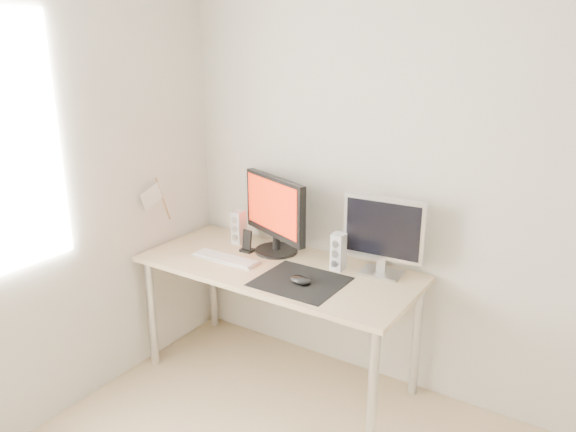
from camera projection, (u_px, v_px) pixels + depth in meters
The scene contains 11 objects.
wall_back at pixel (471, 186), 2.83m from camera, with size 3.50×3.50×0.00m, color silver.
mousepad at pixel (300, 282), 2.97m from camera, with size 0.45×0.40×0.00m, color black.
mouse at pixel (301, 280), 2.93m from camera, with size 0.12×0.07×0.04m, color black.
desk at pixel (278, 279), 3.20m from camera, with size 1.60×0.70×0.73m.
main_monitor at pixel (275, 212), 3.30m from camera, with size 0.53×0.34×0.47m.
second_monitor at pixel (383, 233), 2.99m from camera, with size 0.45×0.17×0.43m.
speaker_left at pixel (239, 227), 3.49m from camera, with size 0.07×0.08×0.21m.
speaker_right at pixel (338, 252), 3.10m from camera, with size 0.07×0.08×0.21m.
keyboard at pixel (225, 258), 3.26m from camera, with size 0.42×0.13×0.02m.
phone_dock at pixel (247, 245), 3.38m from camera, with size 0.08×0.07×0.14m.
pennant at pixel (155, 197), 3.37m from camera, with size 0.01×0.23×0.29m.
Camera 1 is at (0.71, -1.05, 1.98)m, focal length 35.00 mm.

